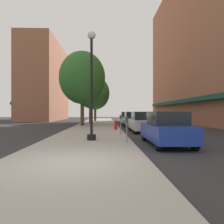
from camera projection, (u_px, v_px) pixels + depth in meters
name	position (u px, v px, depth m)	size (l,w,h in m)	color
ground_plane	(131.00, 126.00, 24.55)	(90.00, 90.00, 0.00)	#2D2D30
sidewalk_slab	(97.00, 125.00, 25.41)	(4.80, 50.00, 0.12)	#A8A399
building_right_brick	(208.00, 39.00, 28.91)	(6.80, 40.00, 23.09)	#9E6047
building_far_background	(46.00, 83.00, 43.04)	(6.80, 18.00, 15.13)	#9E6047
lamppost	(92.00, 83.00, 11.51)	(0.48, 0.48, 5.90)	black
fire_hydrant	(116.00, 125.00, 18.39)	(0.33, 0.26, 0.79)	red
parking_meter_near	(127.00, 126.00, 10.44)	(0.14, 0.09, 1.31)	slate
parking_meter_far	(121.00, 122.00, 14.45)	(0.14, 0.09, 1.31)	slate
tree_near	(95.00, 93.00, 36.12)	(4.87, 4.87, 7.52)	#4C3823
tree_mid	(91.00, 93.00, 28.58)	(3.67, 3.67, 6.24)	#4C3823
tree_far	(82.00, 78.00, 23.97)	(5.17, 5.17, 8.36)	#4C3823
car_blue	(166.00, 129.00, 10.52)	(1.80, 4.30, 1.66)	black
car_silver	(142.00, 122.00, 17.27)	(1.80, 4.30, 1.66)	black
car_green	(132.00, 120.00, 23.42)	(1.80, 4.30, 1.66)	black
car_white	(127.00, 118.00, 29.18)	(1.80, 4.30, 1.66)	black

